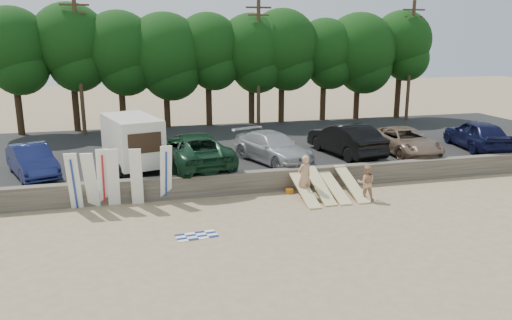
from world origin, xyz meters
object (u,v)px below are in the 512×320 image
object	(u,v)px
cooler	(329,188)
car_2	(273,148)
car_5	(477,134)
beachgoer_a	(304,177)
box_trailer	(132,140)
car_0	(32,161)
car_1	(193,150)
car_4	(405,141)
beachgoer_b	(366,183)
car_3	(346,139)

from	to	relation	value
cooler	car_2	bearing A→B (deg)	138.67
car_5	beachgoer_a	distance (m)	12.71
box_trailer	car_0	bearing A→B (deg)	165.97
car_2	car_5	size ratio (longest dim) A/B	1.05
car_1	car_5	bearing A→B (deg)	171.62
car_4	cooler	xyz separation A→B (m)	(-5.88, -3.33, -1.25)
car_2	car_5	xyz separation A→B (m)	(12.32, 0.03, 0.09)
car_2	car_4	xyz separation A→B (m)	(7.65, -0.04, -0.05)
beachgoer_b	car_4	bearing A→B (deg)	-114.76
box_trailer	car_2	size ratio (longest dim) A/B	0.85
car_2	beachgoer_b	bearing A→B (deg)	-80.75
car_0	car_4	distance (m)	19.31
car_0	car_3	distance (m)	15.97
car_1	cooler	size ratio (longest dim) A/B	16.42
car_3	car_4	distance (m)	3.39
car_1	car_0	bearing A→B (deg)	-9.73
box_trailer	cooler	world-z (taller)	box_trailer
beachgoer_a	beachgoer_b	distance (m)	2.72
car_4	car_5	distance (m)	4.67
beachgoer_a	beachgoer_b	bearing A→B (deg)	140.84
car_2	box_trailer	bearing A→B (deg)	157.39
car_2	cooler	world-z (taller)	car_2
car_2	beachgoer_a	world-z (taller)	car_2
box_trailer	car_1	world-z (taller)	box_trailer
car_0	beachgoer_a	bearing A→B (deg)	-40.65
car_2	car_3	size ratio (longest dim) A/B	0.98
car_3	cooler	distance (m)	4.87
car_5	beachgoer_a	bearing A→B (deg)	27.65
cooler	car_0	bearing A→B (deg)	-174.12
box_trailer	beachgoer_b	bearing A→B (deg)	-43.62
beachgoer_a	beachgoer_b	xyz separation A→B (m)	(2.52, -1.02, -0.18)
car_3	cooler	size ratio (longest dim) A/B	14.06
car_3	car_1	bearing A→B (deg)	-6.07
car_1	beachgoer_a	world-z (taller)	car_1
car_4	beachgoer_b	xyz separation A→B (m)	(-4.85, -4.99, -0.62)
car_5	beachgoer_a	size ratio (longest dim) A/B	2.56
box_trailer	beachgoer_a	distance (m)	8.61
car_2	car_5	world-z (taller)	car_5
car_2	car_3	world-z (taller)	car_3
car_0	car_5	world-z (taller)	car_5
car_3	beachgoer_b	size ratio (longest dim) A/B	3.36
car_4	beachgoer_a	bearing A→B (deg)	-151.19
car_4	car_3	bearing A→B (deg)	170.84
car_5	beachgoer_b	xyz separation A→B (m)	(-9.52, -5.06, -0.76)
car_5	car_0	bearing A→B (deg)	8.54
cooler	car_3	bearing A→B (deg)	77.85
car_0	car_1	xyz separation A→B (m)	(7.49, -0.19, 0.13)
car_0	car_2	distance (m)	11.65
car_0	car_2	size ratio (longest dim) A/B	0.85
car_3	car_5	size ratio (longest dim) A/B	1.07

